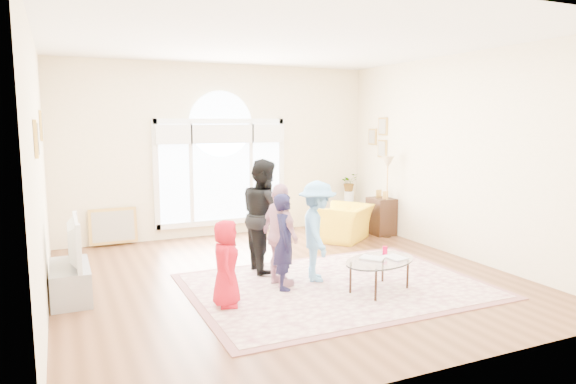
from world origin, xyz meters
name	(u,v)px	position (x,y,z in m)	size (l,w,h in m)	color
ground	(286,277)	(0.00, 0.00, 0.00)	(6.00, 6.00, 0.00)	#53301B
room_shell	(224,153)	(0.01, 2.83, 1.57)	(6.00, 6.00, 6.00)	#FAE8C1
area_rug	(337,286)	(0.45, -0.64, 0.01)	(3.60, 2.60, 0.02)	beige
rug_border	(337,286)	(0.45, -0.64, 0.01)	(3.80, 2.80, 0.01)	#8C5756
tv_console	(70,282)	(-2.75, 0.30, 0.21)	(0.45, 1.00, 0.42)	gray
television	(69,242)	(-2.74, 0.30, 0.71)	(0.17, 1.02, 0.59)	black
coffee_table	(380,261)	(0.84, -1.05, 0.40)	(1.24, 1.00, 0.54)	silver
armchair	(344,223)	(1.88, 1.62, 0.32)	(0.98, 0.86, 0.64)	yellow
side_cabinet	(381,216)	(2.78, 1.74, 0.35)	(0.40, 0.50, 0.70)	black
floor_lamp	(388,169)	(2.75, 1.53, 1.28)	(0.27, 0.27, 1.51)	black
plant_pedestal	(349,208)	(2.70, 2.81, 0.35)	(0.20, 0.20, 0.70)	white
potted_plant	(349,182)	(2.70, 2.81, 0.89)	(0.34, 0.29, 0.38)	#33722D
leaning_picture	(114,246)	(-1.99, 2.90, 0.00)	(0.80, 0.05, 0.62)	tan
child_red	(226,263)	(-1.10, -0.76, 0.53)	(0.50, 0.32, 1.02)	red
child_navy	(285,241)	(-0.22, -0.47, 0.64)	(0.45, 0.30, 1.23)	black
child_black	(264,215)	(-0.15, 0.41, 0.83)	(0.78, 0.61, 1.61)	black
child_pink	(280,235)	(-0.22, -0.33, 0.69)	(0.79, 0.33, 1.35)	#D898B1
child_blue	(317,231)	(0.32, -0.33, 0.70)	(0.87, 0.50, 1.35)	#65A7DD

